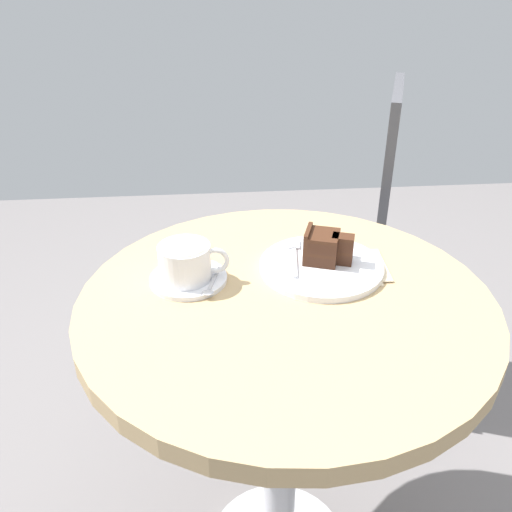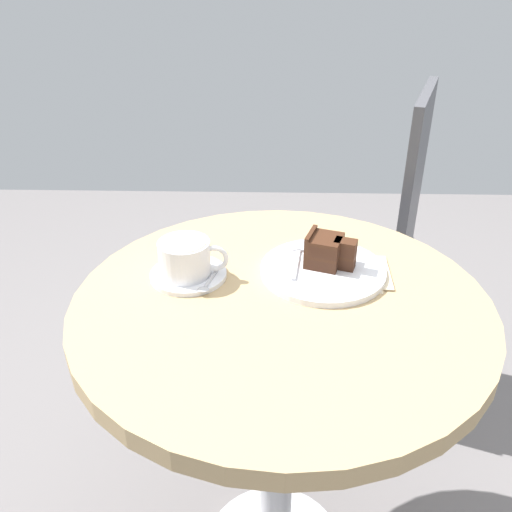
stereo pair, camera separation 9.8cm
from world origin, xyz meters
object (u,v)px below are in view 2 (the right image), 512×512
(coffee_cup, at_px, (186,257))
(cake_slice, at_px, (327,251))
(cafe_chair, at_px, (377,229))
(saucer, at_px, (189,274))
(fork, at_px, (298,255))
(cake_plate, at_px, (323,270))
(napkin, at_px, (352,271))
(teaspoon, at_px, (209,282))

(coffee_cup, xyz_separation_m, cake_slice, (0.26, 0.03, -0.00))
(coffee_cup, bearing_deg, cake_slice, 7.70)
(cafe_chair, bearing_deg, saucer, -19.80)
(fork, bearing_deg, saucer, 113.46)
(fork, bearing_deg, cake_plate, -124.70)
(saucer, relative_size, coffee_cup, 1.11)
(fork, bearing_deg, napkin, -102.11)
(coffee_cup, distance_m, cake_plate, 0.25)
(napkin, xyz_separation_m, cafe_chair, (0.15, 0.53, -0.18))
(coffee_cup, xyz_separation_m, cafe_chair, (0.46, 0.56, -0.22))
(saucer, relative_size, cafe_chair, 0.15)
(teaspoon, distance_m, cafe_chair, 0.75)
(saucer, height_order, cafe_chair, cafe_chair)
(cake_slice, distance_m, fork, 0.06)
(saucer, xyz_separation_m, cake_plate, (0.25, 0.02, 0.00))
(cake_plate, relative_size, cake_slice, 2.34)
(coffee_cup, height_order, teaspoon, coffee_cup)
(cake_plate, xyz_separation_m, cafe_chair, (0.21, 0.54, -0.18))
(teaspoon, bearing_deg, cake_plate, 119.39)
(teaspoon, xyz_separation_m, fork, (0.16, 0.09, 0.00))
(cafe_chair, bearing_deg, cake_plate, -1.67)
(cafe_chair, bearing_deg, fork, -7.47)
(saucer, relative_size, teaspoon, 1.45)
(saucer, xyz_separation_m, napkin, (0.30, 0.02, -0.00))
(napkin, bearing_deg, cake_plate, -174.47)
(teaspoon, bearing_deg, cake_slice, 122.05)
(coffee_cup, height_order, fork, coffee_cup)
(cake_plate, bearing_deg, fork, 138.04)
(coffee_cup, bearing_deg, napkin, 5.18)
(cake_plate, bearing_deg, saucer, -175.75)
(cake_slice, height_order, cafe_chair, cafe_chair)
(cake_plate, distance_m, cafe_chair, 0.61)
(teaspoon, xyz_separation_m, cake_slice, (0.21, 0.06, 0.03))
(napkin, bearing_deg, teaspoon, -167.54)
(cake_slice, bearing_deg, cafe_chair, 68.99)
(teaspoon, relative_size, cake_plate, 0.42)
(coffee_cup, relative_size, cake_plate, 0.55)
(cake_slice, bearing_deg, teaspoon, -163.08)
(teaspoon, height_order, napkin, teaspoon)
(teaspoon, distance_m, cake_plate, 0.21)
(saucer, xyz_separation_m, teaspoon, (0.04, -0.03, 0.01))
(coffee_cup, distance_m, teaspoon, 0.06)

